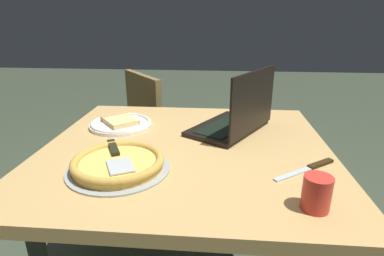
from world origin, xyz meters
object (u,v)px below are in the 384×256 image
(pizza_plate, at_px, (121,123))
(chair_near, at_px, (126,136))
(dining_table, at_px, (186,165))
(laptop, at_px, (236,118))
(table_knife, at_px, (311,168))
(pizza_tray, at_px, (118,163))
(drink_cup, at_px, (317,193))

(pizza_plate, distance_m, chair_near, 0.61)
(dining_table, distance_m, laptop, 0.28)
(table_knife, height_order, chair_near, chair_near)
(pizza_tray, bearing_deg, pizza_plate, 106.16)
(drink_cup, bearing_deg, pizza_plate, 140.14)
(pizza_tray, height_order, drink_cup, drink_cup)
(pizza_plate, bearing_deg, table_knife, -25.19)
(pizza_plate, xyz_separation_m, drink_cup, (0.65, -0.54, 0.03))
(pizza_plate, bearing_deg, pizza_tray, -73.84)
(pizza_tray, bearing_deg, drink_cup, -16.41)
(pizza_plate, height_order, pizza_tray, pizza_tray)
(pizza_tray, relative_size, drink_cup, 3.56)
(dining_table, bearing_deg, drink_cup, -45.33)
(pizza_tray, xyz_separation_m, table_knife, (0.58, 0.06, -0.02))
(laptop, xyz_separation_m, table_knife, (0.21, -0.30, -0.05))
(drink_cup, xyz_separation_m, chair_near, (-0.80, 1.06, -0.30))
(laptop, bearing_deg, dining_table, -138.80)
(laptop, relative_size, table_knife, 1.93)
(laptop, distance_m, drink_cup, 0.54)
(table_knife, distance_m, chair_near, 1.22)
(drink_cup, distance_m, chair_near, 1.36)
(dining_table, distance_m, pizza_plate, 0.36)
(laptop, bearing_deg, pizza_plate, 177.11)
(dining_table, relative_size, pizza_tray, 3.25)
(drink_cup, relative_size, chair_near, 0.10)
(laptop, bearing_deg, drink_cup, -72.20)
(dining_table, distance_m, pizza_tray, 0.29)
(laptop, height_order, pizza_plate, laptop)
(laptop, bearing_deg, chair_near, 139.13)
(dining_table, relative_size, drink_cup, 11.56)
(pizza_tray, bearing_deg, chair_near, 106.10)
(dining_table, bearing_deg, chair_near, 122.26)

